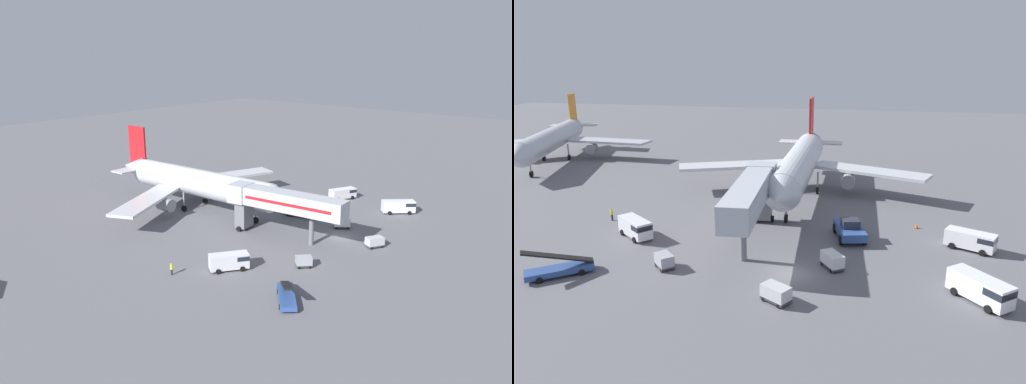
% 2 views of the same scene
% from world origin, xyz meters
% --- Properties ---
extents(ground_plane, '(300.00, 300.00, 0.00)m').
position_xyz_m(ground_plane, '(0.00, 0.00, 0.00)').
color(ground_plane, slate).
extents(airplane_at_gate, '(37.86, 39.13, 13.08)m').
position_xyz_m(airplane_at_gate, '(-3.70, 26.95, 4.73)').
color(airplane_at_gate, silver).
rests_on(airplane_at_gate, ground).
extents(jet_bridge, '(4.96, 19.06, 7.24)m').
position_xyz_m(jet_bridge, '(-5.75, 7.56, 5.43)').
color(jet_bridge, '#B2B7C1').
rests_on(jet_bridge, ground).
extents(pushback_tug, '(4.17, 6.26, 2.37)m').
position_xyz_m(pushback_tug, '(4.80, 10.39, 1.11)').
color(pushback_tug, '#2D4C8E').
rests_on(pushback_tug, ground).
extents(belt_loader_truck, '(5.73, 5.28, 2.97)m').
position_xyz_m(belt_loader_truck, '(-21.01, -5.18, 0.75)').
color(belt_loader_truck, '#2D4C8E').
rests_on(belt_loader_truck, ground).
extents(service_van_near_left, '(5.00, 5.35, 2.20)m').
position_xyz_m(service_van_near_left, '(16.37, -1.58, 1.26)').
color(service_van_near_left, white).
rests_on(service_van_near_left, ground).
extents(service_van_far_right, '(5.31, 3.83, 2.00)m').
position_xyz_m(service_van_far_right, '(17.61, 10.00, 1.15)').
color(service_van_far_right, white).
rests_on(service_van_far_right, ground).
extents(service_van_mid_right, '(5.13, 4.38, 2.17)m').
position_xyz_m(service_van_mid_right, '(-18.86, 5.29, 1.24)').
color(service_van_mid_right, silver).
rests_on(service_van_mid_right, ground).
extents(baggage_cart_far_center, '(2.56, 2.83, 1.56)m').
position_xyz_m(baggage_cart_far_center, '(3.67, 2.18, 0.86)').
color(baggage_cart_far_center, '#38383D').
rests_on(baggage_cart_far_center, ground).
extents(baggage_cart_rear_left, '(2.81, 2.43, 1.49)m').
position_xyz_m(baggage_cart_rear_left, '(-0.26, -5.42, 0.83)').
color(baggage_cart_rear_left, '#38383D').
rests_on(baggage_cart_rear_left, ground).
extents(baggage_cart_outer_left, '(2.40, 2.38, 1.44)m').
position_xyz_m(baggage_cart_outer_left, '(-12.19, -1.46, 0.80)').
color(baggage_cart_outer_left, '#38383D').
rests_on(baggage_cart_outer_left, ground).
extents(ground_crew_worker_foreground, '(0.34, 0.34, 1.62)m').
position_xyz_m(ground_crew_worker_foreground, '(-24.66, 9.85, 0.86)').
color(ground_crew_worker_foreground, '#1E2333').
rests_on(ground_crew_worker_foreground, ground).
extents(safety_cone_alpha, '(0.45, 0.45, 0.68)m').
position_xyz_m(safety_cone_alpha, '(12.44, 15.50, 0.34)').
color(safety_cone_alpha, black).
rests_on(safety_cone_alpha, ground).
extents(airplane_background, '(35.67, 39.18, 12.08)m').
position_xyz_m(airplane_background, '(-54.88, 39.24, 4.51)').
color(airplane_background, '#B7BCC6').
rests_on(airplane_background, ground).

